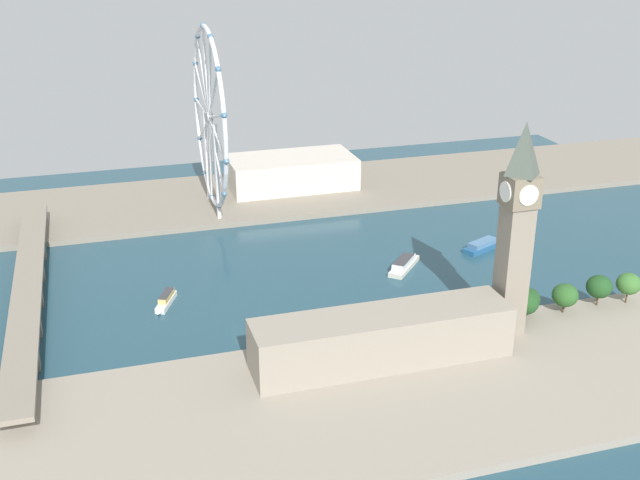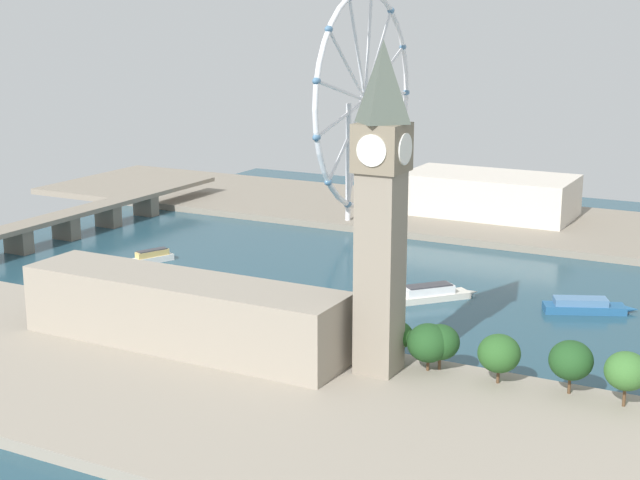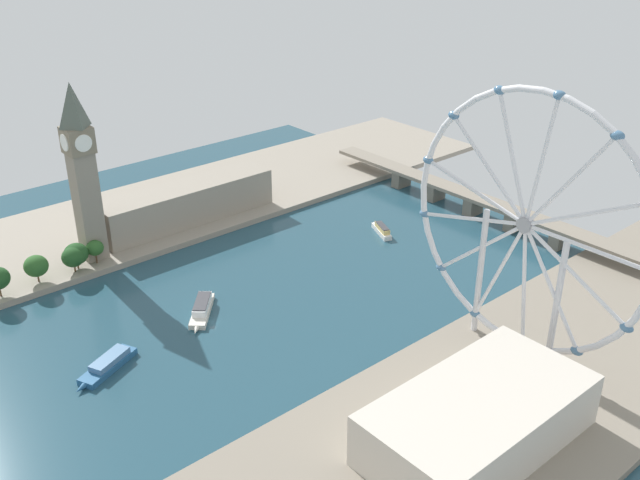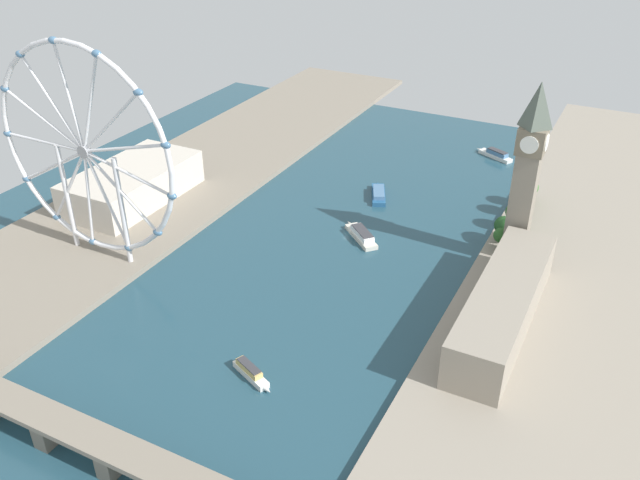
% 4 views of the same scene
% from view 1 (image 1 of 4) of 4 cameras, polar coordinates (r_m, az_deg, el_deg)
% --- Properties ---
extents(ground_plane, '(396.66, 396.66, 0.00)m').
position_cam_1_polar(ground_plane, '(389.94, 5.68, -1.51)').
color(ground_plane, '#234756').
extents(riverbank_left, '(90.00, 520.00, 3.00)m').
position_cam_1_polar(riverbank_left, '(299.76, 13.97, -9.55)').
color(riverbank_left, gray).
rests_on(riverbank_left, ground_plane).
extents(riverbank_right, '(90.00, 520.00, 3.00)m').
position_cam_1_polar(riverbank_right, '(488.89, 0.68, 3.75)').
color(riverbank_right, gray).
rests_on(riverbank_right, ground_plane).
extents(clock_tower, '(12.93, 12.93, 85.30)m').
position_cam_1_polar(clock_tower, '(309.15, 14.05, 0.93)').
color(clock_tower, gray).
rests_on(clock_tower, riverbank_left).
extents(parliament_block, '(22.00, 97.70, 19.55)m').
position_cam_1_polar(parliament_block, '(293.60, 4.52, -7.06)').
color(parliament_block, gray).
rests_on(parliament_block, riverbank_left).
extents(tree_row_embankment, '(13.08, 68.21, 13.63)m').
position_cam_1_polar(tree_row_embankment, '(343.86, 17.21, -3.79)').
color(tree_row_embankment, '#513823').
rests_on(tree_row_embankment, riverbank_left).
extents(ferris_wheel, '(100.56, 3.20, 102.53)m').
position_cam_1_polar(ferris_wheel, '(440.05, -8.01, 8.72)').
color(ferris_wheel, silver).
rests_on(ferris_wheel, riverbank_right).
extents(riverside_hall, '(40.04, 76.57, 18.84)m').
position_cam_1_polar(riverside_hall, '(485.59, -2.10, 4.96)').
color(riverside_hall, beige).
rests_on(riverside_hall, riverbank_right).
extents(river_bridge, '(208.66, 12.18, 11.29)m').
position_cam_1_polar(river_bridge, '(362.00, -20.38, -3.39)').
color(river_bridge, gray).
rests_on(river_bridge, ground_plane).
extents(tour_boat_0, '(26.12, 24.08, 5.51)m').
position_cam_1_polar(tour_boat_0, '(380.93, 6.12, -1.74)').
color(tour_boat_0, beige).
rests_on(tour_boat_0, ground_plane).
extents(tour_boat_1, '(21.41, 11.93, 5.17)m').
position_cam_1_polar(tour_boat_1, '(350.15, -11.11, -4.31)').
color(tour_boat_1, white).
rests_on(tour_boat_1, ground_plane).
extents(tour_boat_2, '(17.27, 29.69, 4.81)m').
position_cam_1_polar(tour_boat_2, '(410.13, 11.83, -0.36)').
color(tour_boat_2, '#235684').
rests_on(tour_boat_2, ground_plane).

